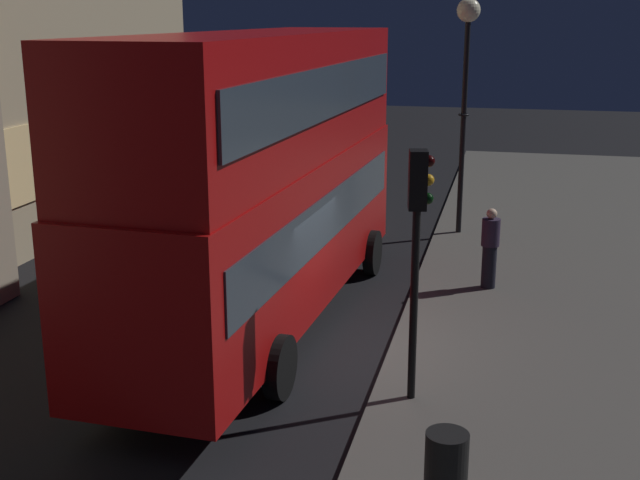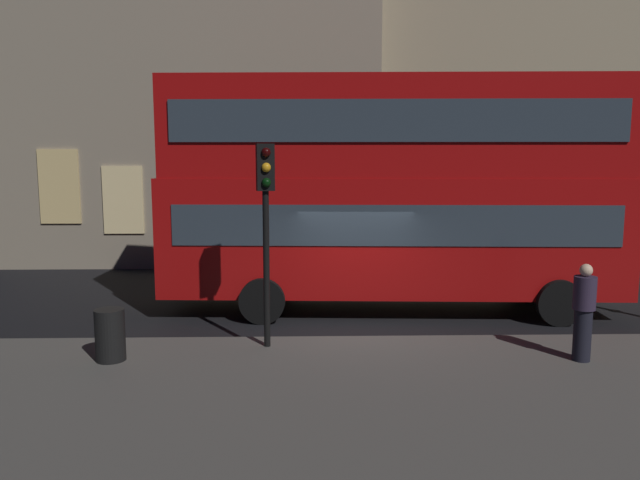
% 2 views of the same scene
% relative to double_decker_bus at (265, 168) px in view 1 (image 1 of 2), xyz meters
% --- Properties ---
extents(ground_plane, '(80.00, 80.00, 0.00)m').
position_rel_double_decker_bus_xyz_m(ground_plane, '(-0.93, -1.59, -3.03)').
color(ground_plane, black).
extents(double_decker_bus, '(10.86, 3.13, 5.45)m').
position_rel_double_decker_bus_xyz_m(double_decker_bus, '(0.00, 0.00, 0.00)').
color(double_decker_bus, '#9E0C0C').
rests_on(double_decker_bus, ground).
extents(traffic_light_near_kerb, '(0.36, 0.39, 3.79)m').
position_rel_double_decker_bus_xyz_m(traffic_light_near_kerb, '(-2.75, -3.13, -0.18)').
color(traffic_light_near_kerb, black).
rests_on(traffic_light_near_kerb, sidewalk_slab).
extents(traffic_light_far_side, '(0.36, 0.38, 4.21)m').
position_rel_double_decker_bus_xyz_m(traffic_light_far_side, '(10.72, 2.61, -0.02)').
color(traffic_light_far_side, black).
rests_on(traffic_light_far_side, ground).
extents(street_lamp, '(0.59, 0.59, 6.02)m').
position_rel_double_decker_bus_xyz_m(street_lamp, '(7.34, -3.12, 1.77)').
color(street_lamp, black).
rests_on(street_lamp, sidewalk_slab).
extents(pedestrian, '(0.38, 0.38, 1.72)m').
position_rel_double_decker_bus_xyz_m(pedestrian, '(2.83, -4.06, -2.03)').
color(pedestrian, black).
rests_on(pedestrian, sidewalk_slab).
extents(litter_bin, '(0.52, 0.52, 0.92)m').
position_rel_double_decker_bus_xyz_m(litter_bin, '(-5.46, -3.85, -2.46)').
color(litter_bin, black).
rests_on(litter_bin, sidewalk_slab).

